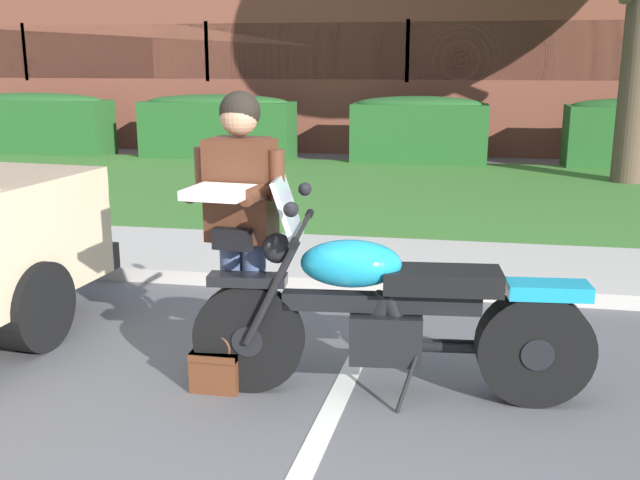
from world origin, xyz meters
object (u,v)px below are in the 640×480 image
hedge_center_left (218,126)px  brick_building (419,56)px  motorcycle (404,315)px  hedge_left (35,122)px  hedge_center_right (419,129)px  rider_person (240,216)px  handbag (215,368)px

hedge_center_left → brick_building: bearing=57.9°
motorcycle → brick_building: size_ratio=0.09×
motorcycle → hedge_center_left: (-4.28, 9.67, 0.16)m
motorcycle → hedge_left: 12.63m
hedge_left → hedge_center_right: (7.67, 0.00, 0.00)m
brick_building → hedge_left: bearing=-142.8°
motorcycle → rider_person: (-0.95, 0.04, 0.52)m
hedge_left → brick_building: bearing=37.2°
handbag → hedge_left: hedge_left is taller
motorcycle → hedge_center_left: motorcycle is taller
hedge_left → brick_building: brick_building is taller
motorcycle → rider_person: 1.08m
handbag → hedge_center_right: bearing=86.4°
hedge_center_right → brick_building: 5.73m
rider_person → hedge_center_left: size_ratio=0.58×
hedge_left → hedge_center_left: (3.84, 0.00, 0.00)m
rider_person → handbag: size_ratio=4.74×
motorcycle → rider_person: size_ratio=1.32×
rider_person → handbag: 0.89m
motorcycle → hedge_center_right: bearing=92.6°
brick_building → hedge_center_left: bearing=-122.1°
hedge_center_right → rider_person: bearing=-93.0°
hedge_center_right → handbag: bearing=-93.6°
hedge_center_left → handbag: bearing=-71.9°
rider_person → brick_building: 15.23m
hedge_center_left → motorcycle: bearing=-66.1°
motorcycle → hedge_left: motorcycle is taller
motorcycle → rider_person: rider_person is taller
hedge_center_right → hedge_left: bearing=180.0°
hedge_center_right → brick_building: (-0.34, 5.57, 1.31)m
rider_person → hedge_center_left: (-3.33, 9.63, -0.36)m
motorcycle → handbag: 1.13m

